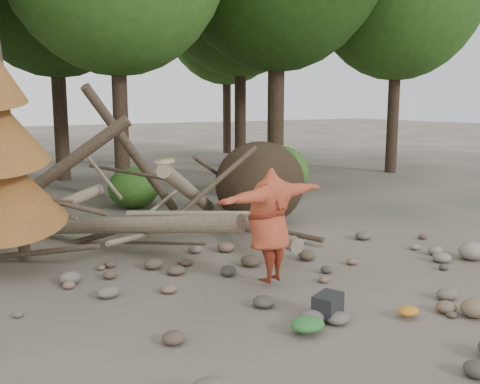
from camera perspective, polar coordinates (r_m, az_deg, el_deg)
ground at (r=7.94m, az=4.04°, el=-11.77°), size 120.00×120.00×0.00m
deadfall_pile at (r=12.19m, az=0.06°, el=0.49°), size 8.55×5.24×3.30m
bush_mid at (r=14.89m, az=-11.27°, el=0.45°), size 1.40×1.40×1.12m
bush_right at (r=16.13m, az=3.82°, el=2.19°), size 2.00×2.00×1.60m
frisbee_thrower at (r=8.39m, az=3.15°, el=-3.53°), size 3.33×1.25×2.13m
backpack at (r=7.45m, az=9.34°, el=-12.19°), size 0.51×0.44×0.29m
cloth_green at (r=6.98m, az=7.21°, el=-14.21°), size 0.45×0.38×0.17m
cloth_orange at (r=7.74m, az=17.50°, el=-12.35°), size 0.31×0.25×0.11m
boulder_front_right at (r=8.09m, az=23.80°, el=-11.26°), size 0.41×0.37×0.25m
boulder_mid_right at (r=10.84m, az=23.60°, el=-5.78°), size 0.54×0.49×0.33m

